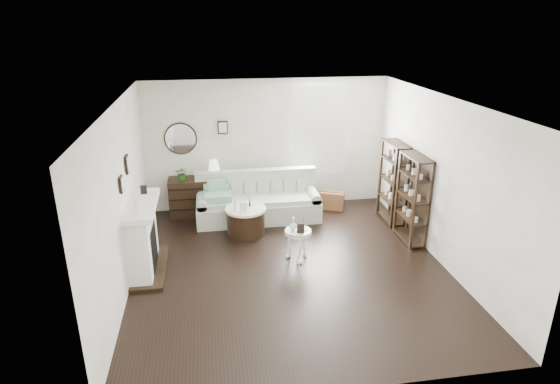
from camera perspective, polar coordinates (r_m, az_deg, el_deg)
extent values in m
plane|color=black|center=(7.75, 1.21, -9.14)|extent=(5.50, 5.50, 0.00)
plane|color=white|center=(6.83, 1.38, 10.94)|extent=(5.50, 5.50, 0.00)
plane|color=beige|center=(9.77, -1.60, 5.80)|extent=(5.00, 0.00, 5.00)
plane|color=beige|center=(4.76, 7.31, -11.18)|extent=(5.00, 0.00, 5.00)
plane|color=beige|center=(7.19, -18.72, -0.85)|extent=(0.00, 5.50, 5.50)
plane|color=beige|center=(7.99, 19.21, 1.22)|extent=(0.00, 5.50, 5.50)
cube|color=white|center=(9.89, 4.78, 7.41)|extent=(1.00, 0.02, 1.80)
cube|color=white|center=(9.84, 4.86, 7.33)|extent=(1.15, 0.02, 1.90)
cylinder|color=silver|center=(9.63, -12.03, 6.36)|extent=(0.60, 0.03, 0.60)
cube|color=black|center=(9.58, -7.00, 7.81)|extent=(0.20, 0.03, 0.26)
cube|color=white|center=(7.75, -16.48, -5.49)|extent=(0.34, 1.20, 1.10)
cube|color=black|center=(7.81, -16.15, -6.48)|extent=(0.30, 0.65, 0.70)
cube|color=white|center=(7.51, -16.53, -1.57)|extent=(0.44, 1.35, 0.08)
cube|color=black|center=(7.97, -15.52, -8.86)|extent=(0.50, 1.40, 0.05)
cylinder|color=silver|center=(7.04, -17.07, -1.80)|extent=(0.08, 0.08, 0.22)
cube|color=black|center=(7.85, -16.29, 0.27)|extent=(0.10, 0.03, 0.14)
cube|color=black|center=(7.06, -18.77, 0.91)|extent=(0.03, 0.18, 0.24)
cube|color=black|center=(7.64, -18.13, 3.24)|extent=(0.03, 0.22, 0.28)
cube|color=black|center=(9.41, 13.63, 1.13)|extent=(0.30, 0.80, 1.60)
cylinder|color=beige|center=(9.29, 13.94, -1.02)|extent=(0.08, 0.08, 0.11)
cylinder|color=beige|center=(9.50, 13.38, -0.47)|extent=(0.08, 0.08, 0.11)
cylinder|color=beige|center=(9.72, 12.84, 0.05)|extent=(0.08, 0.08, 0.11)
cylinder|color=beige|center=(9.15, 14.16, 1.31)|extent=(0.08, 0.08, 0.11)
cylinder|color=beige|center=(9.37, 13.58, 1.81)|extent=(0.08, 0.08, 0.11)
cylinder|color=beige|center=(9.59, 13.02, 2.29)|extent=(0.08, 0.08, 0.11)
cylinder|color=beige|center=(9.03, 14.37, 3.71)|extent=(0.08, 0.08, 0.11)
cylinder|color=beige|center=(9.25, 13.78, 4.16)|extent=(0.08, 0.08, 0.11)
cylinder|color=beige|center=(9.47, 13.22, 4.59)|extent=(0.08, 0.08, 0.11)
cube|color=black|center=(8.65, 15.84, -0.84)|extent=(0.30, 0.80, 1.60)
cylinder|color=beige|center=(8.53, 16.22, -3.21)|extent=(0.08, 0.08, 0.11)
cylinder|color=beige|center=(8.74, 15.55, -2.56)|extent=(0.08, 0.08, 0.11)
cylinder|color=beige|center=(8.95, 14.91, -1.95)|extent=(0.08, 0.08, 0.11)
cylinder|color=beige|center=(8.39, 16.49, -0.71)|extent=(0.08, 0.08, 0.11)
cylinder|color=beige|center=(8.60, 15.80, -0.11)|extent=(0.08, 0.08, 0.11)
cylinder|color=beige|center=(8.81, 15.14, 0.46)|extent=(0.08, 0.08, 0.11)
cylinder|color=beige|center=(8.25, 16.76, 1.88)|extent=(0.08, 0.08, 0.11)
cylinder|color=beige|center=(8.47, 16.06, 2.42)|extent=(0.08, 0.08, 0.11)
cylinder|color=beige|center=(8.68, 15.38, 2.94)|extent=(0.08, 0.08, 0.11)
cube|color=#AFBBA7|center=(9.41, -2.67, -2.24)|extent=(2.45, 0.85, 0.39)
cube|color=#AFBBA7|center=(9.29, -2.67, -0.91)|extent=(2.12, 0.68, 0.09)
cube|color=#AFBBA7|center=(9.58, -2.93, 0.59)|extent=(2.45, 0.19, 0.75)
cube|color=#AFBBA7|center=(9.34, -9.45, -2.36)|extent=(0.21, 0.80, 0.49)
cube|color=#AFBBA7|center=(9.56, 3.95, -1.57)|extent=(0.21, 0.80, 0.49)
cube|color=#279070|center=(9.18, -7.63, -0.56)|extent=(0.55, 0.45, 0.14)
cube|color=brown|center=(9.96, 6.18, -1.06)|extent=(0.59, 0.40, 0.38)
cube|color=black|center=(9.73, -9.90, -0.52)|extent=(1.17, 0.49, 0.78)
cube|color=black|center=(9.56, -9.84, -2.05)|extent=(1.12, 0.01, 0.02)
cube|color=black|center=(9.48, -9.92, -0.85)|extent=(1.12, 0.01, 0.02)
cube|color=black|center=(9.40, -10.00, 0.37)|extent=(1.12, 0.01, 0.01)
imported|color=#215017|center=(9.52, -11.85, 2.23)|extent=(0.28, 0.25, 0.27)
cylinder|color=black|center=(8.78, -4.18, -3.68)|extent=(0.70, 0.70, 0.49)
cylinder|color=silver|center=(8.67, -4.22, -2.09)|extent=(0.76, 0.76, 0.04)
cylinder|color=silver|center=(7.76, 2.21, -4.77)|extent=(0.44, 0.44, 0.03)
cylinder|color=white|center=(7.78, 2.20, -5.03)|extent=(0.45, 0.45, 0.02)
cylinder|color=white|center=(7.88, 2.18, -6.55)|extent=(0.03, 0.03, 0.50)
cylinder|color=silver|center=(8.53, -5.47, -1.43)|extent=(0.06, 0.06, 0.26)
cube|color=silver|center=(8.45, -4.48, -1.89)|extent=(0.15, 0.09, 0.18)
cube|color=black|center=(7.62, 2.53, -4.47)|extent=(0.13, 0.08, 0.16)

